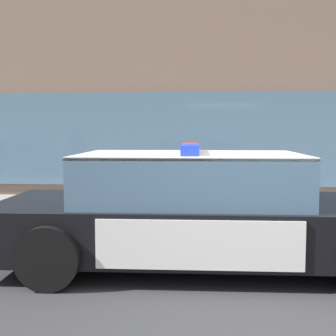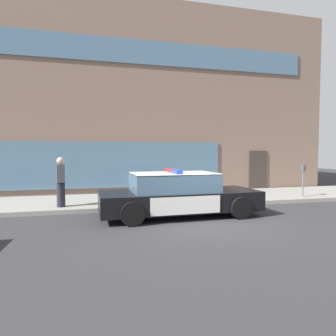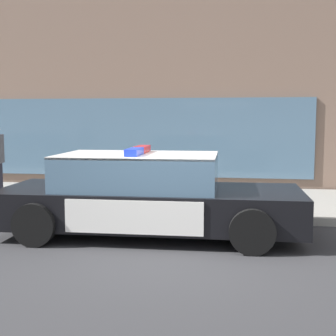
{
  "view_description": "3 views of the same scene",
  "coord_description": "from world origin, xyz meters",
  "px_view_note": "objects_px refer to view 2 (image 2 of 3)",
  "views": [
    {
      "loc": [
        -0.64,
        -4.46,
        1.66
      ],
      "look_at": [
        -1.2,
        2.29,
        1.08
      ],
      "focal_mm": 47.67,
      "sensor_mm": 36.0,
      "label": 1
    },
    {
      "loc": [
        -3.25,
        -8.05,
        2.04
      ],
      "look_at": [
        -0.91,
        1.24,
        1.52
      ],
      "focal_mm": 31.47,
      "sensor_mm": 36.0,
      "label": 2
    },
    {
      "loc": [
        0.88,
        -6.69,
        1.99
      ],
      "look_at": [
        -0.35,
        1.14,
        1.12
      ],
      "focal_mm": 49.57,
      "sensor_mm": 36.0,
      "label": 3
    }
  ],
  "objects_px": {
    "police_cruiser": "(178,195)",
    "parking_meter": "(303,175)",
    "fire_hydrant": "(148,194)",
    "pedestrian_on_sidewalk": "(61,182)"
  },
  "relations": [
    {
      "from": "police_cruiser",
      "to": "parking_meter",
      "type": "bearing_deg",
      "value": 13.78
    },
    {
      "from": "police_cruiser",
      "to": "fire_hydrant",
      "type": "height_order",
      "value": "police_cruiser"
    },
    {
      "from": "police_cruiser",
      "to": "fire_hydrant",
      "type": "relative_size",
      "value": 6.98
    },
    {
      "from": "fire_hydrant",
      "to": "parking_meter",
      "type": "distance_m",
      "value": 6.64
    },
    {
      "from": "police_cruiser",
      "to": "fire_hydrant",
      "type": "distance_m",
      "value": 1.78
    },
    {
      "from": "pedestrian_on_sidewalk",
      "to": "parking_meter",
      "type": "relative_size",
      "value": 1.28
    },
    {
      "from": "pedestrian_on_sidewalk",
      "to": "parking_meter",
      "type": "xyz_separation_m",
      "value": [
        9.63,
        -0.11,
        0.07
      ]
    },
    {
      "from": "police_cruiser",
      "to": "pedestrian_on_sidewalk",
      "type": "relative_size",
      "value": 2.96
    },
    {
      "from": "police_cruiser",
      "to": "fire_hydrant",
      "type": "xyz_separation_m",
      "value": [
        -0.68,
        1.64,
        -0.18
      ]
    },
    {
      "from": "fire_hydrant",
      "to": "parking_meter",
      "type": "xyz_separation_m",
      "value": [
        6.61,
        -0.03,
        0.58
      ]
    }
  ]
}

